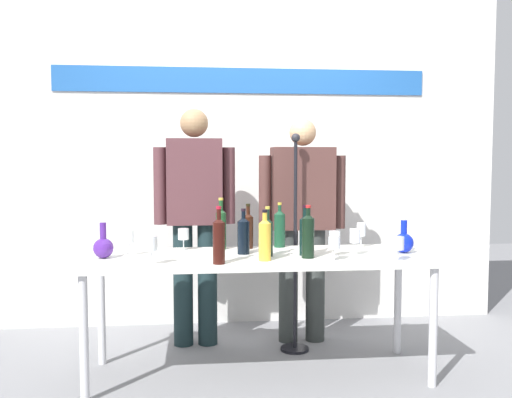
{
  "coord_description": "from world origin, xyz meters",
  "views": [
    {
      "loc": [
        -0.38,
        -3.43,
        1.35
      ],
      "look_at": [
        0.0,
        0.15,
        1.09
      ],
      "focal_mm": 39.78,
      "sensor_mm": 36.0,
      "label": 1
    }
  ],
  "objects_px": {
    "wine_glass_right_0": "(361,230)",
    "presenter_left": "(195,212)",
    "wine_bottle_1": "(219,239)",
    "wine_glass_left_2": "(129,237)",
    "decanter_blue_left": "(103,247)",
    "microphone_stand": "(295,279)",
    "wine_glass_right_2": "(398,244)",
    "decanter_blue_right": "(404,242)",
    "wine_bottle_0": "(248,229)",
    "wine_glass_right_4": "(355,236)",
    "wine_bottle_2": "(265,238)",
    "wine_bottle_8": "(308,234)",
    "wine_bottle_7": "(243,234)",
    "wine_glass_right_1": "(335,238)",
    "wine_glass_left_0": "(151,244)",
    "wine_glass_left_1": "(183,234)",
    "wine_bottle_5": "(268,236)",
    "wine_bottle_6": "(221,227)",
    "display_table": "(259,265)",
    "wine_bottle_4": "(280,228)",
    "wine_bottle_3": "(305,234)",
    "wine_glass_right_3": "(334,243)",
    "presenter_right": "(302,214)"
  },
  "relations": [
    {
      "from": "wine_bottle_1",
      "to": "wine_glass_left_2",
      "type": "height_order",
      "value": "wine_bottle_1"
    },
    {
      "from": "decanter_blue_left",
      "to": "wine_glass_right_4",
      "type": "xyz_separation_m",
      "value": [
        1.52,
        -0.05,
        0.05
      ]
    },
    {
      "from": "wine_bottle_1",
      "to": "wine_glass_left_0",
      "type": "relative_size",
      "value": 2.03
    },
    {
      "from": "wine_bottle_0",
      "to": "wine_glass_left_0",
      "type": "relative_size",
      "value": 1.84
    },
    {
      "from": "decanter_blue_right",
      "to": "wine_glass_right_3",
      "type": "xyz_separation_m",
      "value": [
        -0.5,
        -0.21,
        0.03
      ]
    },
    {
      "from": "wine_glass_right_0",
      "to": "wine_glass_right_4",
      "type": "bearing_deg",
      "value": -113.5
    },
    {
      "from": "wine_bottle_6",
      "to": "wine_glass_right_4",
      "type": "distance_m",
      "value": 0.87
    },
    {
      "from": "decanter_blue_left",
      "to": "decanter_blue_right",
      "type": "distance_m",
      "value": 1.85
    },
    {
      "from": "decanter_blue_left",
      "to": "wine_glass_right_0",
      "type": "xyz_separation_m",
      "value": [
        1.64,
        0.23,
        0.05
      ]
    },
    {
      "from": "wine_glass_left_2",
      "to": "wine_bottle_8",
      "type": "bearing_deg",
      "value": -10.58
    },
    {
      "from": "presenter_left",
      "to": "microphone_stand",
      "type": "bearing_deg",
      "value": -16.55
    },
    {
      "from": "decanter_blue_right",
      "to": "wine_bottle_5",
      "type": "height_order",
      "value": "wine_bottle_5"
    },
    {
      "from": "wine_glass_right_4",
      "to": "wine_bottle_2",
      "type": "bearing_deg",
      "value": -167.63
    },
    {
      "from": "wine_glass_right_2",
      "to": "wine_glass_left_1",
      "type": "bearing_deg",
      "value": 157.57
    },
    {
      "from": "wine_bottle_1",
      "to": "wine_bottle_6",
      "type": "xyz_separation_m",
      "value": [
        0.04,
        0.52,
        0.0
      ]
    },
    {
      "from": "wine_bottle_8",
      "to": "wine_glass_left_2",
      "type": "relative_size",
      "value": 2.02
    },
    {
      "from": "decanter_blue_right",
      "to": "wine_glass_left_0",
      "type": "bearing_deg",
      "value": -171.24
    },
    {
      "from": "decanter_blue_right",
      "to": "wine_glass_right_3",
      "type": "distance_m",
      "value": 0.54
    },
    {
      "from": "wine_bottle_6",
      "to": "presenter_right",
      "type": "bearing_deg",
      "value": 32.07
    },
    {
      "from": "wine_bottle_3",
      "to": "presenter_left",
      "type": "bearing_deg",
      "value": 134.96
    },
    {
      "from": "wine_bottle_0",
      "to": "wine_glass_right_0",
      "type": "bearing_deg",
      "value": -3.8
    },
    {
      "from": "wine_glass_left_1",
      "to": "wine_glass_right_2",
      "type": "height_order",
      "value": "same"
    },
    {
      "from": "wine_glass_right_0",
      "to": "presenter_left",
      "type": "bearing_deg",
      "value": 159.26
    },
    {
      "from": "wine_bottle_3",
      "to": "wine_bottle_8",
      "type": "bearing_deg",
      "value": -89.36
    },
    {
      "from": "wine_glass_left_2",
      "to": "wine_bottle_0",
      "type": "bearing_deg",
      "value": 14.72
    },
    {
      "from": "wine_bottle_0",
      "to": "wine_glass_left_0",
      "type": "xyz_separation_m",
      "value": [
        -0.59,
        -0.52,
        -0.01
      ]
    },
    {
      "from": "wine_bottle_7",
      "to": "wine_glass_right_1",
      "type": "distance_m",
      "value": 0.56
    },
    {
      "from": "wine_bottle_3",
      "to": "wine_bottle_7",
      "type": "distance_m",
      "value": 0.38
    },
    {
      "from": "wine_bottle_0",
      "to": "wine_glass_right_2",
      "type": "bearing_deg",
      "value": -33.27
    },
    {
      "from": "wine_bottle_4",
      "to": "wine_glass_right_1",
      "type": "bearing_deg",
      "value": -53.07
    },
    {
      "from": "presenter_right",
      "to": "presenter_left",
      "type": "bearing_deg",
      "value": -180.0
    },
    {
      "from": "decanter_blue_left",
      "to": "wine_bottle_0",
      "type": "bearing_deg",
      "value": 17.39
    },
    {
      "from": "display_table",
      "to": "presenter_left",
      "type": "relative_size",
      "value": 1.25
    },
    {
      "from": "decanter_blue_right",
      "to": "wine_glass_right_3",
      "type": "relative_size",
      "value": 1.5
    },
    {
      "from": "wine_glass_left_2",
      "to": "wine_glass_right_1",
      "type": "xyz_separation_m",
      "value": [
        1.25,
        -0.15,
        -0.0
      ]
    },
    {
      "from": "presenter_left",
      "to": "wine_bottle_5",
      "type": "bearing_deg",
      "value": -57.19
    },
    {
      "from": "decanter_blue_left",
      "to": "wine_bottle_2",
      "type": "relative_size",
      "value": 0.72
    },
    {
      "from": "decanter_blue_left",
      "to": "wine_glass_right_4",
      "type": "bearing_deg",
      "value": -2.01
    },
    {
      "from": "wine_bottle_2",
      "to": "wine_bottle_7",
      "type": "height_order",
      "value": "wine_bottle_2"
    },
    {
      "from": "presenter_left",
      "to": "wine_glass_right_4",
      "type": "distance_m",
      "value": 1.2
    },
    {
      "from": "wine_bottle_1",
      "to": "wine_bottle_3",
      "type": "xyz_separation_m",
      "value": [
        0.54,
        0.23,
        -0.01
      ]
    },
    {
      "from": "presenter_left",
      "to": "wine_glass_right_2",
      "type": "xyz_separation_m",
      "value": [
        1.17,
        -0.91,
        -0.11
      ]
    },
    {
      "from": "wine_glass_right_0",
      "to": "decanter_blue_right",
      "type": "bearing_deg",
      "value": -47.92
    },
    {
      "from": "wine_glass_right_3",
      "to": "wine_glass_left_1",
      "type": "bearing_deg",
      "value": 152.15
    },
    {
      "from": "presenter_right",
      "to": "wine_glass_right_4",
      "type": "bearing_deg",
      "value": -74.33
    },
    {
      "from": "wine_bottle_3",
      "to": "microphone_stand",
      "type": "bearing_deg",
      "value": 87.31
    },
    {
      "from": "wine_bottle_0",
      "to": "microphone_stand",
      "type": "distance_m",
      "value": 0.53
    },
    {
      "from": "wine_bottle_2",
      "to": "wine_bottle_6",
      "type": "bearing_deg",
      "value": 117.9
    },
    {
      "from": "wine_bottle_1",
      "to": "wine_glass_right_2",
      "type": "bearing_deg",
      "value": -0.42
    },
    {
      "from": "decanter_blue_left",
      "to": "microphone_stand",
      "type": "xyz_separation_m",
      "value": [
        1.23,
        0.44,
        -0.32
      ]
    }
  ]
}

